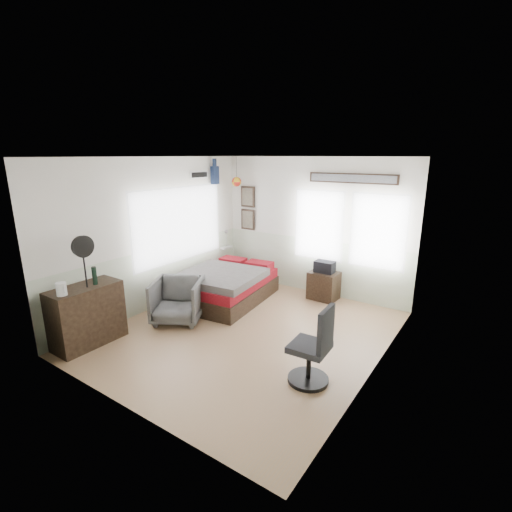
# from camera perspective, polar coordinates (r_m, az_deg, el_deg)

# --- Properties ---
(ground_plane) EXTENTS (4.00, 4.50, 0.01)m
(ground_plane) POSITION_cam_1_polar(r_m,az_deg,el_deg) (6.03, -1.38, -11.63)
(ground_plane) COLOR #AA7F55
(room_shell) EXTENTS (4.02, 4.52, 2.71)m
(room_shell) POSITION_cam_1_polar(r_m,az_deg,el_deg) (5.69, -1.02, 3.99)
(room_shell) COLOR silver
(room_shell) RESTS_ON ground_plane
(wall_decor) EXTENTS (3.55, 1.32, 1.44)m
(wall_decor) POSITION_cam_1_polar(r_m,az_deg,el_deg) (7.64, 0.35, 10.59)
(wall_decor) COLOR #372318
(wall_decor) RESTS_ON room_shell
(bed) EXTENTS (1.55, 2.06, 0.61)m
(bed) POSITION_cam_1_polar(r_m,az_deg,el_deg) (7.18, -4.59, -4.51)
(bed) COLOR black
(bed) RESTS_ON ground_plane
(dresser) EXTENTS (0.48, 1.00, 0.90)m
(dresser) POSITION_cam_1_polar(r_m,az_deg,el_deg) (6.05, -24.56, -8.28)
(dresser) COLOR black
(dresser) RESTS_ON ground_plane
(armchair) EXTENTS (1.08, 1.09, 0.73)m
(armchair) POSITION_cam_1_polar(r_m,az_deg,el_deg) (6.40, -11.97, -6.69)
(armchair) COLOR #575757
(armchair) RESTS_ON ground_plane
(nightstand) EXTENTS (0.55, 0.45, 0.54)m
(nightstand) POSITION_cam_1_polar(r_m,az_deg,el_deg) (7.35, 10.37, -4.47)
(nightstand) COLOR black
(nightstand) RESTS_ON ground_plane
(task_chair) EXTENTS (0.51, 0.51, 1.02)m
(task_chair) POSITION_cam_1_polar(r_m,az_deg,el_deg) (4.69, 8.85, -14.45)
(task_chair) COLOR black
(task_chair) RESTS_ON ground_plane
(kettle) EXTENTS (0.16, 0.13, 0.18)m
(kettle) POSITION_cam_1_polar(r_m,az_deg,el_deg) (5.63, -27.75, -4.52)
(kettle) COLOR silver
(kettle) RESTS_ON dresser
(bottle) EXTENTS (0.07, 0.07, 0.27)m
(bottle) POSITION_cam_1_polar(r_m,az_deg,el_deg) (5.87, -23.60, -2.79)
(bottle) COLOR black
(bottle) RESTS_ON dresser
(stand_fan) EXTENTS (0.08, 0.31, 0.76)m
(stand_fan) POSITION_cam_1_polar(r_m,az_deg,el_deg) (5.67, -25.13, 1.22)
(stand_fan) COLOR black
(stand_fan) RESTS_ON dresser
(black_bag) EXTENTS (0.37, 0.24, 0.22)m
(black_bag) POSITION_cam_1_polar(r_m,az_deg,el_deg) (7.24, 10.51, -1.64)
(black_bag) COLOR black
(black_bag) RESTS_ON nightstand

